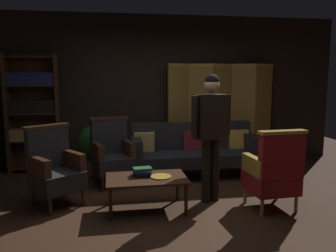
{
  "coord_description": "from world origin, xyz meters",
  "views": [
    {
      "loc": [
        -0.83,
        -4.17,
        1.69
      ],
      "look_at": [
        0.0,
        0.8,
        0.95
      ],
      "focal_mm": 37.29,
      "sensor_mm": 36.0,
      "label": 1
    }
  ],
  "objects_px": {
    "standing_figure": "(211,126)",
    "book_black_cloth": "(142,174)",
    "book_green_cloth": "(142,169)",
    "brass_tray": "(161,177)",
    "bookshelf": "(34,110)",
    "potted_plant": "(93,146)",
    "velvet_couch": "(194,149)",
    "armchair_gilt_accent": "(274,172)",
    "coffee_table": "(146,181)",
    "armchair_wing_left": "(54,168)",
    "book_navy_cloth": "(142,172)",
    "folding_screen": "(221,112)",
    "armchair_wing_right": "(112,153)"
  },
  "relations": [
    {
      "from": "bookshelf",
      "to": "potted_plant",
      "type": "bearing_deg",
      "value": -20.73
    },
    {
      "from": "book_black_cloth",
      "to": "brass_tray",
      "type": "height_order",
      "value": "book_black_cloth"
    },
    {
      "from": "armchair_gilt_accent",
      "to": "coffee_table",
      "type": "bearing_deg",
      "value": 170.57
    },
    {
      "from": "folding_screen",
      "to": "coffee_table",
      "type": "xyz_separation_m",
      "value": [
        -1.68,
        -2.2,
        -0.61
      ]
    },
    {
      "from": "velvet_couch",
      "to": "book_black_cloth",
      "type": "bearing_deg",
      "value": -126.56
    },
    {
      "from": "book_navy_cloth",
      "to": "book_black_cloth",
      "type": "bearing_deg",
      "value": 0.0
    },
    {
      "from": "bookshelf",
      "to": "velvet_couch",
      "type": "distance_m",
      "value": 2.87
    },
    {
      "from": "armchair_gilt_accent",
      "to": "brass_tray",
      "type": "xyz_separation_m",
      "value": [
        -1.39,
        0.24,
        -0.06
      ]
    },
    {
      "from": "book_navy_cloth",
      "to": "book_green_cloth",
      "type": "height_order",
      "value": "book_green_cloth"
    },
    {
      "from": "velvet_couch",
      "to": "armchair_wing_left",
      "type": "relative_size",
      "value": 2.04
    },
    {
      "from": "armchair_gilt_accent",
      "to": "bookshelf",
      "type": "bearing_deg",
      "value": 143.9
    },
    {
      "from": "armchair_gilt_accent",
      "to": "potted_plant",
      "type": "distance_m",
      "value": 3.07
    },
    {
      "from": "folding_screen",
      "to": "book_green_cloth",
      "type": "xyz_separation_m",
      "value": [
        -1.73,
        -2.12,
        -0.48
      ]
    },
    {
      "from": "coffee_table",
      "to": "book_black_cloth",
      "type": "height_order",
      "value": "book_black_cloth"
    },
    {
      "from": "armchair_gilt_accent",
      "to": "standing_figure",
      "type": "xyz_separation_m",
      "value": [
        -0.69,
        0.42,
        0.54
      ]
    },
    {
      "from": "armchair_gilt_accent",
      "to": "brass_tray",
      "type": "distance_m",
      "value": 1.41
    },
    {
      "from": "armchair_wing_left",
      "to": "coffee_table",
      "type": "bearing_deg",
      "value": -18.17
    },
    {
      "from": "bookshelf",
      "to": "armchair_wing_left",
      "type": "xyz_separation_m",
      "value": [
        0.59,
        -1.78,
        -0.59
      ]
    },
    {
      "from": "armchair_wing_right",
      "to": "standing_figure",
      "type": "distance_m",
      "value": 1.7
    },
    {
      "from": "armchair_wing_left",
      "to": "armchair_wing_right",
      "type": "bearing_deg",
      "value": 44.94
    },
    {
      "from": "book_black_cloth",
      "to": "book_green_cloth",
      "type": "xyz_separation_m",
      "value": [
        0.0,
        0.0,
        0.07
      ]
    },
    {
      "from": "book_navy_cloth",
      "to": "armchair_wing_right",
      "type": "bearing_deg",
      "value": 109.49
    },
    {
      "from": "standing_figure",
      "to": "brass_tray",
      "type": "xyz_separation_m",
      "value": [
        -0.7,
        -0.18,
        -0.6
      ]
    },
    {
      "from": "standing_figure",
      "to": "book_navy_cloth",
      "type": "xyz_separation_m",
      "value": [
        -0.92,
        -0.08,
        -0.55
      ]
    },
    {
      "from": "folding_screen",
      "to": "armchair_wing_right",
      "type": "relative_size",
      "value": 2.02
    },
    {
      "from": "bookshelf",
      "to": "book_green_cloth",
      "type": "relative_size",
      "value": 8.9
    },
    {
      "from": "armchair_wing_right",
      "to": "brass_tray",
      "type": "bearing_deg",
      "value": -62.73
    },
    {
      "from": "bookshelf",
      "to": "book_navy_cloth",
      "type": "distance_m",
      "value": 2.76
    },
    {
      "from": "velvet_couch",
      "to": "armchair_gilt_accent",
      "type": "distance_m",
      "value": 1.79
    },
    {
      "from": "book_green_cloth",
      "to": "coffee_table",
      "type": "bearing_deg",
      "value": -61.36
    },
    {
      "from": "standing_figure",
      "to": "potted_plant",
      "type": "height_order",
      "value": "standing_figure"
    },
    {
      "from": "bookshelf",
      "to": "book_black_cloth",
      "type": "bearing_deg",
      "value": -50.66
    },
    {
      "from": "armchair_gilt_accent",
      "to": "potted_plant",
      "type": "bearing_deg",
      "value": 138.54
    },
    {
      "from": "velvet_couch",
      "to": "coffee_table",
      "type": "distance_m",
      "value": 1.71
    },
    {
      "from": "standing_figure",
      "to": "brass_tray",
      "type": "relative_size",
      "value": 6.42
    },
    {
      "from": "book_navy_cloth",
      "to": "book_green_cloth",
      "type": "relative_size",
      "value": 1.02
    },
    {
      "from": "book_navy_cloth",
      "to": "standing_figure",
      "type": "bearing_deg",
      "value": 5.2
    },
    {
      "from": "bookshelf",
      "to": "folding_screen",
      "type": "bearing_deg",
      "value": 0.67
    },
    {
      "from": "folding_screen",
      "to": "armchair_wing_left",
      "type": "xyz_separation_m",
      "value": [
        -2.85,
        -1.82,
        -0.5
      ]
    },
    {
      "from": "standing_figure",
      "to": "book_black_cloth",
      "type": "xyz_separation_m",
      "value": [
        -0.92,
        -0.08,
        -0.59
      ]
    },
    {
      "from": "coffee_table",
      "to": "armchair_wing_left",
      "type": "height_order",
      "value": "armchair_wing_left"
    },
    {
      "from": "armchair_wing_left",
      "to": "potted_plant",
      "type": "height_order",
      "value": "armchair_wing_left"
    },
    {
      "from": "bookshelf",
      "to": "book_navy_cloth",
      "type": "bearing_deg",
      "value": -50.66
    },
    {
      "from": "potted_plant",
      "to": "book_navy_cloth",
      "type": "xyz_separation_m",
      "value": [
        0.69,
        -1.7,
        -0.01
      ]
    },
    {
      "from": "armchair_gilt_accent",
      "to": "book_black_cloth",
      "type": "xyz_separation_m",
      "value": [
        -1.61,
        0.34,
        -0.05
      ]
    },
    {
      "from": "folding_screen",
      "to": "book_black_cloth",
      "type": "distance_m",
      "value": 2.79
    },
    {
      "from": "armchair_wing_left",
      "to": "book_black_cloth",
      "type": "height_order",
      "value": "armchair_wing_left"
    },
    {
      "from": "folding_screen",
      "to": "brass_tray",
      "type": "xyz_separation_m",
      "value": [
        -1.51,
        -2.22,
        -0.56
      ]
    },
    {
      "from": "bookshelf",
      "to": "brass_tray",
      "type": "xyz_separation_m",
      "value": [
        1.93,
        -2.18,
        -0.65
      ]
    },
    {
      "from": "standing_figure",
      "to": "potted_plant",
      "type": "distance_m",
      "value": 2.34
    }
  ]
}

